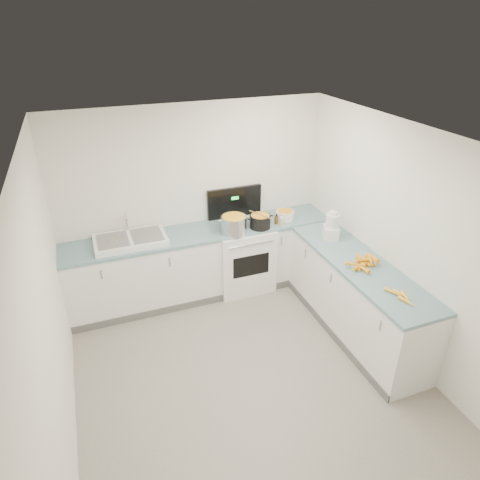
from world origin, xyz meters
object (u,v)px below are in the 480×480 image
object	(u,v)px
black_pot	(260,222)
mixing_bowl	(285,215)
spice_jar	(282,222)
stove	(242,255)
sink	(130,240)
extract_bottle	(276,220)
steel_pot	(234,225)
food_processor	(331,227)

from	to	relation	value
black_pot	mixing_bowl	xyz separation A→B (m)	(0.42, 0.12, -0.02)
black_pot	spice_jar	world-z (taller)	black_pot
stove	spice_jar	bearing A→B (deg)	-20.14
mixing_bowl	spice_jar	bearing A→B (deg)	-128.86
sink	spice_jar	size ratio (longest dim) A/B	9.62
black_pot	extract_bottle	distance (m)	0.24
steel_pot	food_processor	distance (m)	1.22
sink	spice_jar	distance (m)	1.95
sink	mixing_bowl	xyz separation A→B (m)	(2.06, -0.05, 0.02)
steel_pot	extract_bottle	xyz separation A→B (m)	(0.61, 0.03, -0.04)
spice_jar	food_processor	bearing A→B (deg)	-53.84
stove	extract_bottle	bearing A→B (deg)	-16.68
mixing_bowl	food_processor	xyz separation A→B (m)	(0.29, -0.71, 0.09)
extract_bottle	spice_jar	xyz separation A→B (m)	(0.06, -0.05, -0.01)
sink	food_processor	bearing A→B (deg)	-17.78
sink	spice_jar	world-z (taller)	sink
steel_pot	mixing_bowl	world-z (taller)	steel_pot
black_pot	mixing_bowl	distance (m)	0.44
stove	food_processor	size ratio (longest dim) A/B	3.85
stove	spice_jar	xyz separation A→B (m)	(0.49, -0.18, 0.51)
sink	steel_pot	distance (m)	1.29
steel_pot	black_pot	bearing A→B (deg)	0.57
steel_pot	black_pot	xyz separation A→B (m)	(0.37, 0.00, -0.02)
extract_bottle	stove	bearing A→B (deg)	163.32
stove	steel_pot	distance (m)	0.61
stove	extract_bottle	world-z (taller)	stove
black_pot	stove	bearing A→B (deg)	141.14
steel_pot	mixing_bowl	bearing A→B (deg)	9.32
spice_jar	steel_pot	bearing A→B (deg)	178.23
steel_pot	mixing_bowl	distance (m)	0.79
stove	steel_pot	size ratio (longest dim) A/B	4.18
extract_bottle	food_processor	xyz separation A→B (m)	(0.46, -0.61, 0.09)
black_pot	extract_bottle	bearing A→B (deg)	6.02
extract_bottle	black_pot	bearing A→B (deg)	-173.98
sink	food_processor	world-z (taller)	food_processor
sink	steel_pot	bearing A→B (deg)	-7.79
spice_jar	stove	bearing A→B (deg)	159.86
sink	food_processor	distance (m)	2.47
sink	stove	bearing A→B (deg)	-0.62
stove	spice_jar	world-z (taller)	stove
food_processor	extract_bottle	bearing A→B (deg)	127.33
sink	extract_bottle	world-z (taller)	sink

